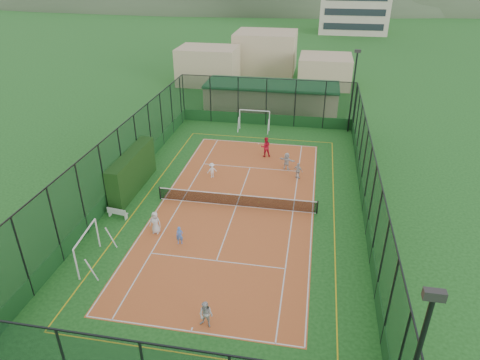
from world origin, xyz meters
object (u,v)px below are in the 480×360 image
object	(u,v)px
child_far_right	(298,171)
child_far_back	(287,161)
floodlight_ne	(353,92)
clubhouse	(271,97)
child_far_left	(212,170)
child_near_mid	(180,235)
white_bench	(118,212)
child_near_left	(155,223)
coach	(266,147)
futsal_goal_far	(254,120)
child_near_right	(206,315)
futsal_goal_near	(87,248)

from	to	relation	value
child_far_right	child_far_back	size ratio (longest dim) A/B	0.91
floodlight_ne	child_far_right	world-z (taller)	floodlight_ne
clubhouse	child_far_left	world-z (taller)	clubhouse
child_near_mid	child_far_right	bearing A→B (deg)	41.87
white_bench	clubhouse	bearing A→B (deg)	80.66
clubhouse	white_bench	size ratio (longest dim) A/B	10.37
child_near_left	coach	world-z (taller)	coach
child_near_left	child_far_left	distance (m)	8.50
coach	futsal_goal_far	bearing A→B (deg)	-89.42
floodlight_ne	white_bench	bearing A→B (deg)	-129.97
floodlight_ne	child_near_mid	world-z (taller)	floodlight_ne
coach	floodlight_ne	bearing A→B (deg)	-151.50
floodlight_ne	child_near_mid	size ratio (longest dim) A/B	6.77
child_near_mid	child_near_right	bearing A→B (deg)	-76.97
white_bench	futsal_goal_far	xyz separation A→B (m)	(6.81, 18.35, 0.62)
futsal_goal_near	child_near_right	world-z (taller)	futsal_goal_near
futsal_goal_near	coach	size ratio (longest dim) A/B	1.73
child_far_right	futsal_goal_far	bearing A→B (deg)	-39.52
futsal_goal_near	child_near_left	size ratio (longest dim) A/B	2.05
futsal_goal_far	child_far_right	xyz separation A→B (m)	(5.11, -10.25, -0.34)
child_near_left	child_near_mid	world-z (taller)	child_near_left
child_near_left	child_near_right	world-z (taller)	child_near_left
child_near_mid	child_far_left	distance (m)	9.19
child_near_left	child_near_right	distance (m)	8.87
child_near_mid	coach	size ratio (longest dim) A/B	0.66
futsal_goal_far	child_far_left	distance (m)	11.46
white_bench	child_far_right	distance (m)	14.42
child_near_mid	child_near_right	xyz separation A→B (m)	(3.31, -6.30, 0.14)
futsal_goal_far	child_far_back	world-z (taller)	futsal_goal_far
white_bench	coach	world-z (taller)	coach
child_near_right	child_far_right	xyz separation A→B (m)	(3.47, 16.55, -0.06)
futsal_goal_near	child_far_right	size ratio (longest dim) A/B	2.32
floodlight_ne	child_far_left	xyz separation A→B (m)	(-11.39, -12.52, -3.48)
white_bench	child_near_left	size ratio (longest dim) A/B	0.95
child_far_back	coach	bearing A→B (deg)	-30.82
clubhouse	child_near_right	xyz separation A→B (m)	(0.65, -33.41, -0.82)
white_bench	child_near_left	world-z (taller)	child_near_left
white_bench	child_near_right	size ratio (longest dim) A/B	0.98
futsal_goal_near	coach	bearing A→B (deg)	-31.70
floodlight_ne	child_near_left	world-z (taller)	floodlight_ne
clubhouse	futsal_goal_near	world-z (taller)	clubhouse
floodlight_ne	child_near_right	bearing A→B (deg)	-105.84
white_bench	child_near_mid	distance (m)	5.58
white_bench	child_far_left	size ratio (longest dim) A/B	1.15
child_far_back	coach	distance (m)	3.12
clubhouse	futsal_goal_near	bearing A→B (deg)	-103.90
white_bench	child_far_right	bearing A→B (deg)	42.21
futsal_goal_far	child_near_right	xyz separation A→B (m)	(1.64, -26.80, -0.27)
futsal_goal_far	floodlight_ne	bearing A→B (deg)	7.53
child_near_left	futsal_goal_far	bearing A→B (deg)	80.52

